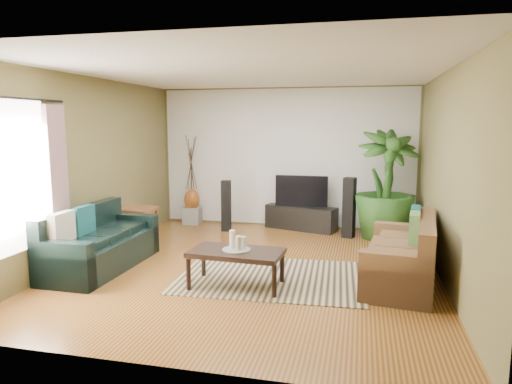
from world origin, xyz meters
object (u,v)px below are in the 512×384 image
(potted_plant, at_px, (386,185))
(television, at_px, (301,191))
(tv_stand, at_px, (301,218))
(speaker_right, at_px, (349,208))
(vase, at_px, (192,200))
(side_table, at_px, (138,225))
(speaker_left, at_px, (226,206))
(coffee_table, at_px, (236,268))
(sofa_left, at_px, (102,238))
(pedestal, at_px, (192,215))
(sofa_right, at_px, (400,250))

(potted_plant, bearing_deg, television, 166.82)
(television, bearing_deg, tv_stand, 0.00)
(speaker_right, xyz_separation_m, vase, (-3.12, 0.42, -0.05))
(side_table, bearing_deg, speaker_left, 42.35)
(side_table, bearing_deg, tv_stand, 30.66)
(television, bearing_deg, coffee_table, -96.58)
(television, xyz_separation_m, speaker_left, (-1.37, -0.42, -0.27))
(sofa_left, distance_m, vase, 2.99)
(pedestal, bearing_deg, vase, 0.00)
(coffee_table, distance_m, potted_plant, 3.56)
(television, height_order, side_table, television)
(sofa_right, relative_size, potted_plant, 0.92)
(sofa_left, xyz_separation_m, coffee_table, (2.04, -0.30, -0.19))
(tv_stand, bearing_deg, pedestal, -163.07)
(television, bearing_deg, speaker_right, -24.68)
(potted_plant, relative_size, side_table, 3.26)
(sofa_right, xyz_separation_m, pedestal, (-3.81, 2.67, -0.26))
(television, bearing_deg, potted_plant, -13.18)
(tv_stand, relative_size, potted_plant, 0.71)
(sofa_right, height_order, side_table, sofa_right)
(side_table, bearing_deg, television, 30.66)
(television, bearing_deg, vase, 180.00)
(coffee_table, relative_size, speaker_right, 1.06)
(side_table, bearing_deg, coffee_table, -37.87)
(speaker_right, xyz_separation_m, potted_plant, (0.62, 0.06, 0.42))
(speaker_right, distance_m, side_table, 3.69)
(television, relative_size, speaker_left, 1.04)
(tv_stand, bearing_deg, speaker_right, -7.75)
(vase, bearing_deg, potted_plant, -5.45)
(tv_stand, xyz_separation_m, speaker_right, (0.90, -0.42, 0.31))
(sofa_left, xyz_separation_m, pedestal, (0.20, 2.98, -0.26))
(sofa_right, distance_m, speaker_left, 3.73)
(speaker_left, xyz_separation_m, potted_plant, (2.89, 0.06, 0.48))
(television, height_order, pedestal, television)
(speaker_right, bearing_deg, tv_stand, 170.31)
(tv_stand, distance_m, pedestal, 2.21)
(coffee_table, xyz_separation_m, tv_stand, (0.38, 3.28, -0.01))
(television, distance_m, speaker_right, 1.02)
(speaker_right, bearing_deg, vase, -172.60)
(coffee_table, bearing_deg, speaker_right, 69.60)
(sofa_right, xyz_separation_m, television, (-1.60, 2.67, 0.32))
(vase, bearing_deg, tv_stand, 0.00)
(tv_stand, distance_m, potted_plant, 1.73)
(tv_stand, distance_m, vase, 2.23)
(tv_stand, height_order, speaker_left, speaker_left)
(speaker_left, relative_size, side_table, 1.62)
(tv_stand, relative_size, pedestal, 4.03)
(sofa_right, bearing_deg, potted_plant, -170.59)
(television, xyz_separation_m, side_table, (-2.60, -1.54, -0.45))
(speaker_right, bearing_deg, coffee_table, -99.16)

